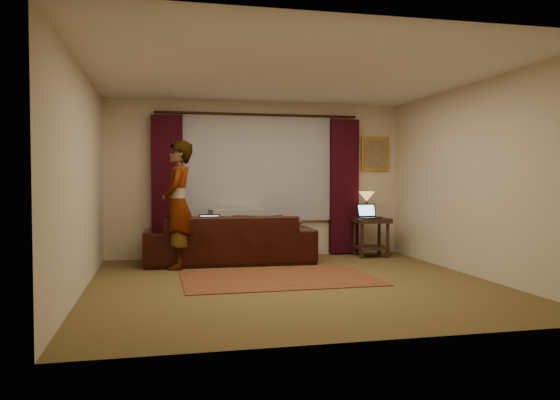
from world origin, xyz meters
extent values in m
cube|color=brown|center=(0.00, 0.00, -0.01)|extent=(5.00, 5.00, 0.01)
cube|color=silver|center=(0.00, 0.00, 2.60)|extent=(5.00, 5.00, 0.02)
cube|color=beige|center=(0.00, 2.50, 1.30)|extent=(5.00, 0.02, 2.60)
cube|color=beige|center=(0.00, -2.50, 1.30)|extent=(5.00, 0.02, 2.60)
cube|color=beige|center=(-2.50, 0.00, 1.30)|extent=(0.02, 5.00, 2.60)
cube|color=beige|center=(2.50, 0.00, 1.30)|extent=(0.02, 5.00, 2.60)
cube|color=#9D9CA4|center=(0.00, 2.44, 1.50)|extent=(2.50, 0.05, 1.80)
cube|color=black|center=(-1.50, 2.39, 1.18)|extent=(0.50, 0.14, 2.30)
cube|color=black|center=(1.50, 2.39, 1.18)|extent=(0.50, 0.14, 2.30)
cylinder|color=black|center=(0.00, 2.39, 2.38)|extent=(0.04, 0.04, 3.40)
cube|color=gold|center=(2.10, 2.47, 1.75)|extent=(0.50, 0.04, 0.60)
imported|color=black|center=(-0.56, 1.86, 0.52)|extent=(2.63, 1.21, 1.05)
cube|color=#979590|center=(-0.40, 2.18, 1.05)|extent=(0.90, 0.46, 0.10)
ellipsoid|color=brown|center=(0.30, 1.66, 0.64)|extent=(0.63, 0.55, 0.22)
cube|color=brown|center=(-0.11, 0.38, 0.01)|extent=(2.52, 1.70, 0.01)
cube|color=black|center=(1.85, 2.02, 0.33)|extent=(0.61, 0.61, 0.65)
imported|color=#979590|center=(-1.36, 1.47, 0.93)|extent=(0.63, 0.63, 1.86)
camera|label=1|loc=(-1.64, -6.58, 1.30)|focal=35.00mm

